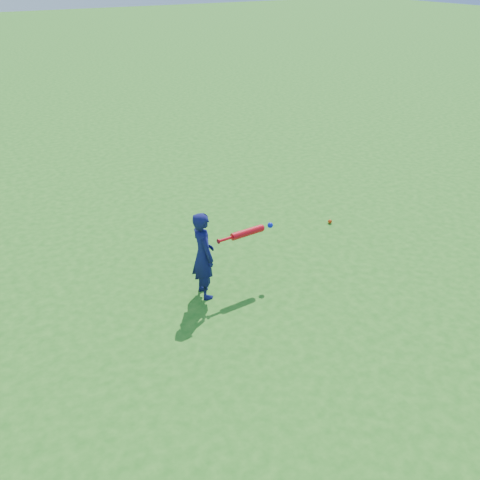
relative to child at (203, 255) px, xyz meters
The scene contains 4 objects.
ground 0.91m from the child, 143.02° to the left, with size 80.00×80.00×0.00m, color #216919.
child is the anchor object (origin of this frame).
ground_ball_red 2.62m from the child, 16.70° to the left, with size 0.06×0.06×0.06m, color red.
bat_swing 0.62m from the child, ahead, with size 0.77×0.11×0.09m.
Camera 1 is at (-1.71, -5.16, 3.49)m, focal length 40.00 mm.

